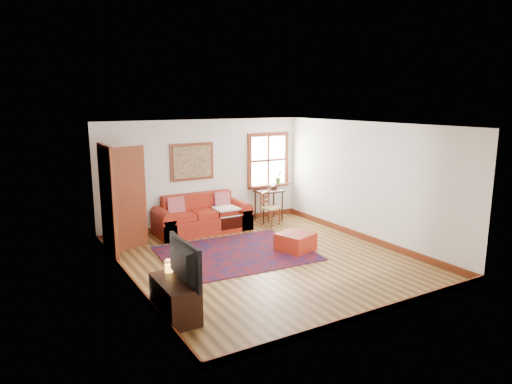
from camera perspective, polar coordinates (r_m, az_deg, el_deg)
ground at (r=8.64m, az=1.16°, el=-8.40°), size 5.50×5.50×0.00m
room_envelope at (r=8.24m, az=1.15°, el=2.50°), size 5.04×5.54×2.52m
window at (r=11.48m, az=1.71°, el=3.31°), size 1.18×0.20×1.38m
doorway at (r=9.14m, az=-16.74°, el=-0.81°), size 0.89×1.08×2.14m
framed_artwork at (r=10.51m, az=-7.99°, el=3.76°), size 1.05×0.07×0.85m
persian_rug at (r=8.93m, az=-2.55°, el=-7.67°), size 2.91×2.39×0.02m
red_leather_sofa at (r=10.43m, az=-6.77°, el=-3.40°), size 2.14×0.88×0.84m
red_ottoman at (r=9.09m, az=4.96°, el=-6.23°), size 0.78×0.78×0.35m
side_table at (r=11.20m, az=1.61°, el=-0.40°), size 0.64×0.48×0.76m
ladder_back_chair at (r=10.85m, az=1.58°, el=-1.79°), size 0.51×0.50×0.84m
media_cabinet at (r=6.49m, az=-10.10°, el=-12.99°), size 0.43×0.95×0.52m
television at (r=6.20m, az=-9.75°, el=-8.69°), size 0.13×1.01×0.58m
candle_hurricane at (r=6.68m, az=-10.86°, el=-9.11°), size 0.12×0.12×0.18m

